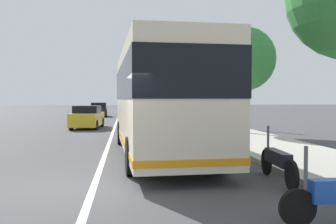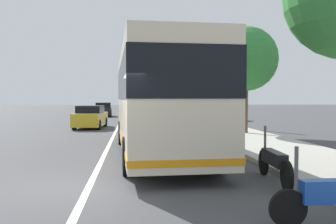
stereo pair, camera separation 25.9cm
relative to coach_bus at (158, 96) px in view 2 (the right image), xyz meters
name	(u,v)px [view 2 (the right image)]	position (x,y,z in m)	size (l,w,h in m)	color
ground_plane	(89,186)	(-4.44, 1.88, -2.05)	(220.00, 220.00, 0.00)	#424244
sidewalk_curb	(240,136)	(5.56, -4.61, -1.98)	(110.00, 3.60, 0.14)	#B2ADA3
lane_divider_line	(112,138)	(5.56, 1.88, -2.05)	(110.00, 0.16, 0.01)	silver
coach_bus	(158,96)	(0.00, 0.00, 0.00)	(10.34, 3.10, 3.58)	beige
motorcycle_by_tree	(274,162)	(-4.44, -2.42, -1.57)	(2.37, 0.33, 1.28)	black
car_ahead_same_lane	(90,117)	(12.29, 3.67, -1.33)	(4.31, 2.03, 1.51)	gold
car_behind_bus	(141,108)	(39.71, -0.45, -1.33)	(4.13, 2.05, 1.50)	black
car_side_street	(103,110)	(28.66, 4.05, -1.33)	(4.18, 1.97, 1.54)	black
roadside_tree_mid_block	(246,59)	(6.53, -5.19, 2.05)	(3.46, 3.46, 5.84)	brown
roadside_tree_far_block	(192,82)	(24.55, -5.27, 1.63)	(3.90, 3.90, 5.64)	brown
utility_pole	(198,77)	(14.70, -4.06, 1.53)	(0.23, 0.23, 7.17)	slate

